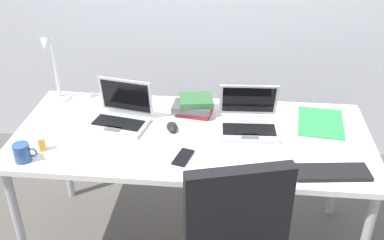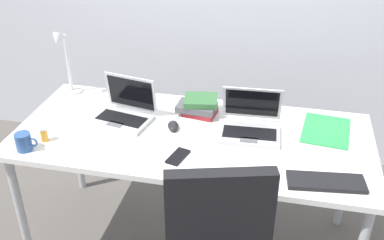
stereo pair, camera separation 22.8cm
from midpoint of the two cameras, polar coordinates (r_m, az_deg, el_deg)
The scene contains 11 objects.
desk at distance 2.35m, azimuth 2.78°, elevation -2.97°, with size 1.80×0.80×0.74m.
desk_lamp at distance 2.69m, azimuth -13.17°, elevation 6.81°, with size 0.12×0.18×0.40m.
laptop_back_left at distance 2.34m, azimuth 10.03°, elevation -0.66°, with size 0.32×0.29×0.22m.
laptop_far_corner at distance 2.44m, azimuth -5.76°, elevation 0.98°, with size 0.33×0.28×0.22m.
external_keyboard at distance 2.09m, azimuth 19.38°, elevation -7.38°, with size 0.33×0.12×0.02m, color black.
computer_mouse at distance 2.35m, azimuth 0.40°, elevation -0.80°, with size 0.06×0.10×0.03m, color black.
cell_phone at distance 2.14m, azimuth 1.29°, elevation -4.66°, with size 0.06×0.14×0.01m, color black.
pill_bottle at distance 2.32m, azimuth -15.32°, elevation -1.74°, with size 0.04×0.04×0.08m.
book_stack at distance 2.48m, azimuth 3.47°, elevation 1.69°, with size 0.22×0.18×0.09m.
paper_folder_near_lamp at distance 2.47m, azimuth 18.87°, elevation -1.29°, with size 0.23×0.31×0.01m, color green.
coffee_mug at distance 2.28m, azimuth -17.53°, elevation -2.70°, with size 0.11×0.08×0.09m.
Camera 2 is at (0.42, -1.93, 1.96)m, focal length 42.89 mm.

